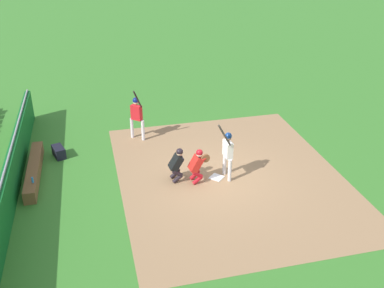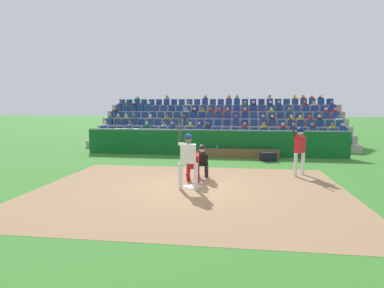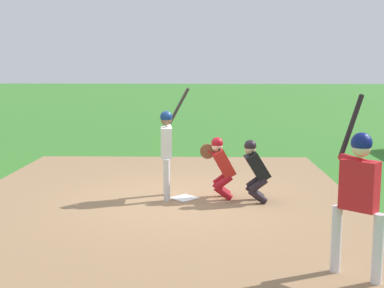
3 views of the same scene
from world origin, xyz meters
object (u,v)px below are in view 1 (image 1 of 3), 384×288
home_plate_marker (217,177)px  home_plate_umpire (177,163)px  on_deck_batter (137,113)px  equipment_duffel_bag (59,152)px  catcher_crouching (197,164)px  water_bottle_on_bench (33,180)px  batter_at_plate (228,150)px  dugout_bench (34,170)px

home_plate_marker → home_plate_umpire: size_ratio=0.35×
on_deck_batter → home_plate_marker: bearing=32.6°
equipment_duffel_bag → on_deck_batter: (-0.89, 3.16, 0.94)m
catcher_crouching → equipment_duffel_bag: size_ratio=1.78×
home_plate_umpire → water_bottle_on_bench: 4.85m
batter_at_plate → home_plate_umpire: batter_at_plate is taller
dugout_bench → on_deck_batter: 4.61m
home_plate_umpire → dugout_bench: home_plate_umpire is taller
catcher_crouching → home_plate_umpire: (-0.25, -0.67, -0.02)m
home_plate_marker → batter_at_plate: bearing=78.9°
catcher_crouching → dugout_bench: bearing=-106.4°
catcher_crouching → batter_at_plate: bearing=91.2°
on_deck_batter → catcher_crouching: bearing=23.4°
water_bottle_on_bench → equipment_duffel_bag: bearing=164.2°
water_bottle_on_bench → batter_at_plate: bearing=86.6°
home_plate_umpire → water_bottle_on_bench: size_ratio=6.21×
batter_at_plate → catcher_crouching: batter_at_plate is taller
batter_at_plate → catcher_crouching: bearing=-88.8°
equipment_duffel_bag → dugout_bench: bearing=-51.3°
batter_at_plate → catcher_crouching: (0.02, -1.08, -0.40)m
dugout_bench → water_bottle_on_bench: (1.24, 0.10, 0.32)m
batter_at_plate → on_deck_batter: size_ratio=0.98×
water_bottle_on_bench → on_deck_batter: bearing=131.3°
catcher_crouching → home_plate_marker: bearing=97.1°
batter_at_plate → water_bottle_on_bench: batter_at_plate is taller
home_plate_marker → catcher_crouching: bearing=-82.9°
dugout_bench → equipment_duffel_bag: bearing=147.5°
home_plate_marker → batter_at_plate: 1.15m
home_plate_umpire → on_deck_batter: 3.73m
home_plate_umpire → water_bottle_on_bench: home_plate_umpire is taller
home_plate_umpire → on_deck_batter: (-3.57, -0.98, 0.47)m
catcher_crouching → dugout_bench: catcher_crouching is taller
water_bottle_on_bench → equipment_duffel_bag: size_ratio=0.28×
equipment_duffel_bag → on_deck_batter: bearing=87.0°
batter_at_plate → on_deck_batter: 4.67m
dugout_bench → water_bottle_on_bench: water_bottle_on_bench is taller
batter_at_plate → water_bottle_on_bench: size_ratio=11.05×
home_plate_marker → catcher_crouching: 1.01m
home_plate_marker → catcher_crouching: (0.09, -0.73, 0.69)m
batter_at_plate → home_plate_marker: bearing=-101.1°
home_plate_umpire → equipment_duffel_bag: home_plate_umpire is taller
on_deck_batter → equipment_duffel_bag: bearing=-74.2°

